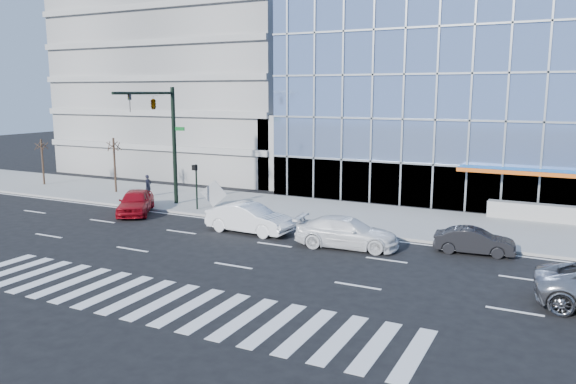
% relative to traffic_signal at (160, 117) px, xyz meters
% --- Properties ---
extents(ground, '(160.00, 160.00, 0.00)m').
position_rel_traffic_signal_xyz_m(ground, '(11.00, -4.57, -6.16)').
color(ground, black).
rests_on(ground, ground).
extents(sidewalk, '(120.00, 8.00, 0.15)m').
position_rel_traffic_signal_xyz_m(sidewalk, '(11.00, 3.43, -6.09)').
color(sidewalk, gray).
rests_on(sidewalk, ground).
extents(parking_garage, '(24.00, 24.00, 20.00)m').
position_rel_traffic_signal_xyz_m(parking_garage, '(-9.00, 21.43, 3.84)').
color(parking_garage, gray).
rests_on(parking_garage, ground).
extents(ramp_block, '(6.00, 8.00, 6.00)m').
position_rel_traffic_signal_xyz_m(ramp_block, '(5.00, 13.43, -3.16)').
color(ramp_block, gray).
rests_on(ramp_block, ground).
extents(tower_backdrop, '(14.00, 14.00, 48.00)m').
position_rel_traffic_signal_xyz_m(tower_backdrop, '(-19.00, 65.43, 17.84)').
color(tower_backdrop, gray).
rests_on(tower_backdrop, ground).
extents(traffic_signal, '(1.14, 5.74, 8.00)m').
position_rel_traffic_signal_xyz_m(traffic_signal, '(0.00, 0.00, 0.00)').
color(traffic_signal, black).
rests_on(traffic_signal, sidewalk).
extents(ped_signal_post, '(0.30, 0.33, 3.00)m').
position_rel_traffic_signal_xyz_m(ped_signal_post, '(2.50, 0.37, -4.02)').
color(ped_signal_post, black).
rests_on(ped_signal_post, sidewalk).
extents(street_tree_near, '(1.10, 1.10, 4.23)m').
position_rel_traffic_signal_xyz_m(street_tree_near, '(-7.00, 2.93, -2.39)').
color(street_tree_near, '#332319').
rests_on(street_tree_near, sidewalk).
extents(street_tree_far, '(1.10, 1.10, 3.87)m').
position_rel_traffic_signal_xyz_m(street_tree_far, '(-15.00, 2.93, -2.72)').
color(street_tree_far, '#332319').
rests_on(street_tree_far, sidewalk).
extents(white_suv, '(5.53, 2.80, 1.54)m').
position_rel_traffic_signal_xyz_m(white_suv, '(14.50, -3.30, -5.40)').
color(white_suv, white).
rests_on(white_suv, ground).
extents(white_sedan, '(5.07, 1.99, 1.64)m').
position_rel_traffic_signal_xyz_m(white_sedan, '(8.50, -2.92, -5.34)').
color(white_sedan, white).
rests_on(white_sedan, ground).
extents(dark_sedan, '(3.94, 1.72, 1.26)m').
position_rel_traffic_signal_xyz_m(dark_sedan, '(20.50, -1.57, -5.54)').
color(dark_sedan, black).
rests_on(dark_sedan, ground).
extents(red_sedan, '(4.02, 4.97, 1.59)m').
position_rel_traffic_signal_xyz_m(red_sedan, '(-0.56, -2.04, -5.37)').
color(red_sedan, maroon).
rests_on(red_sedan, ground).
extents(pedestrian, '(0.39, 0.59, 1.61)m').
position_rel_traffic_signal_xyz_m(pedestrian, '(-3.50, 2.60, -5.21)').
color(pedestrian, black).
rests_on(pedestrian, sidewalk).
extents(tilted_panel, '(1.76, 0.65, 1.83)m').
position_rel_traffic_signal_xyz_m(tilted_panel, '(3.09, 1.56, -5.10)').
color(tilted_panel, '#A9A9A9').
rests_on(tilted_panel, sidewalk).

